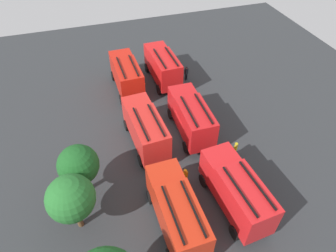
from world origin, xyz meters
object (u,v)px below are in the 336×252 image
(firefighter_0, at_px, (185,176))
(firefighter_2, at_px, (186,72))
(fire_truck_1, at_px, (191,116))
(firefighter_1, at_px, (235,150))
(fire_truck_2, at_px, (163,66))
(fire_truck_3, at_px, (176,210))
(fire_truck_0, at_px, (236,190))
(tree_1, at_px, (71,198))
(tree_2, at_px, (78,165))
(traffic_cone_1, at_px, (144,82))
(fire_truck_5, at_px, (126,74))
(traffic_cone_0, at_px, (129,110))
(fire_truck_4, at_px, (145,128))

(firefighter_0, xyz_separation_m, firefighter_2, (14.33, -5.38, 0.10))
(fire_truck_1, xyz_separation_m, firefighter_1, (-4.22, -2.68, -1.15))
(fire_truck_2, bearing_deg, fire_truck_3, 164.53)
(firefighter_2, bearing_deg, fire_truck_0, 149.15)
(fire_truck_3, distance_m, firefighter_0, 4.16)
(fire_truck_2, relative_size, fire_truck_3, 1.00)
(fire_truck_2, bearing_deg, fire_truck_0, 179.11)
(tree_1, height_order, tree_2, tree_1)
(fire_truck_2, bearing_deg, fire_truck_1, 178.23)
(fire_truck_1, xyz_separation_m, traffic_cone_1, (9.50, 2.32, -1.88))
(tree_1, bearing_deg, fire_truck_1, -58.87)
(fire_truck_0, xyz_separation_m, fire_truck_5, (17.58, 4.62, 0.00))
(fire_truck_1, distance_m, fire_truck_5, 9.85)
(fire_truck_1, height_order, firefighter_1, fire_truck_1)
(traffic_cone_0, bearing_deg, fire_truck_2, -48.35)
(fire_truck_1, xyz_separation_m, fire_truck_5, (8.83, 4.37, 0.00))
(firefighter_0, height_order, firefighter_1, firefighter_1)
(fire_truck_1, bearing_deg, firefighter_1, -146.71)
(fire_truck_1, relative_size, fire_truck_2, 1.00)
(fire_truck_4, relative_size, traffic_cone_1, 13.19)
(fire_truck_3, bearing_deg, firefighter_1, -57.33)
(fire_truck_5, height_order, traffic_cone_1, fire_truck_5)
(tree_2, bearing_deg, fire_truck_3, -130.78)
(tree_2, bearing_deg, fire_truck_4, -59.24)
(traffic_cone_1, bearing_deg, fire_truck_2, -92.96)
(fire_truck_2, distance_m, traffic_cone_1, 3.01)
(fire_truck_3, height_order, firefighter_2, fire_truck_3)
(fire_truck_1, bearing_deg, tree_2, 110.87)
(fire_truck_0, bearing_deg, tree_2, 61.10)
(firefighter_1, height_order, tree_2, tree_2)
(firefighter_1, relative_size, tree_1, 0.34)
(fire_truck_2, distance_m, fire_truck_4, 10.64)
(fire_truck_0, height_order, fire_truck_2, same)
(firefighter_2, distance_m, traffic_cone_0, 8.86)
(fire_truck_2, relative_size, firefighter_1, 4.08)
(traffic_cone_1, bearing_deg, fire_truck_3, 173.22)
(fire_truck_0, relative_size, fire_truck_4, 1.00)
(fire_truck_2, bearing_deg, firefighter_2, -104.09)
(fire_truck_5, distance_m, tree_2, 14.14)
(fire_truck_4, height_order, fire_truck_5, same)
(fire_truck_3, xyz_separation_m, firefighter_1, (4.82, -7.20, -1.15))
(traffic_cone_0, bearing_deg, fire_truck_3, -177.62)
(fire_truck_3, xyz_separation_m, fire_truck_4, (8.80, -0.01, 0.00))
(fire_truck_1, xyz_separation_m, traffic_cone_0, (4.81, 5.10, -1.81))
(fire_truck_1, height_order, traffic_cone_0, fire_truck_1)
(fire_truck_5, relative_size, traffic_cone_1, 13.03)
(fire_truck_4, distance_m, tree_1, 9.52)
(fire_truck_2, distance_m, firefighter_2, 3.05)
(fire_truck_0, height_order, fire_truck_1, same)
(tree_1, distance_m, traffic_cone_0, 13.53)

